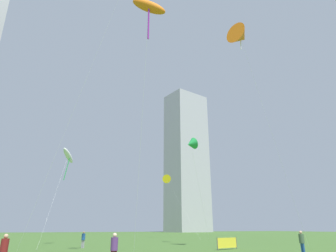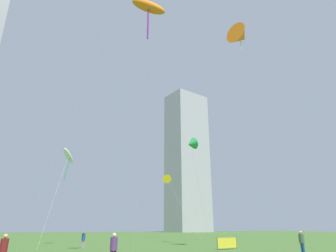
# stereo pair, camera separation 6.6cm
# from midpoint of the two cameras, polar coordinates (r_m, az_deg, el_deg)

# --- Properties ---
(person_standing_0) EXTENTS (0.37, 0.37, 1.68)m
(person_standing_0) POSITION_cam_midpoint_polar(r_m,az_deg,el_deg) (34.63, -16.45, -20.54)
(person_standing_0) COLOR gray
(person_standing_0) RESTS_ON ground
(person_standing_1) EXTENTS (0.40, 0.40, 1.82)m
(person_standing_1) POSITION_cam_midpoint_polar(r_m,az_deg,el_deg) (27.07, 24.87, -19.93)
(person_standing_1) COLOR #1E478C
(person_standing_1) RESTS_ON ground
(person_standing_2) EXTENTS (0.40, 0.40, 1.79)m
(person_standing_2) POSITION_cam_midpoint_polar(r_m,az_deg,el_deg) (17.54, -10.71, -22.51)
(person_standing_2) COLOR maroon
(person_standing_2) RESTS_ON ground
(person_standing_3) EXTENTS (0.39, 0.39, 1.76)m
(person_standing_3) POSITION_cam_midpoint_polar(r_m,az_deg,el_deg) (18.31, -29.80, -20.36)
(person_standing_3) COLOR #1E478C
(person_standing_3) RESTS_ON ground
(kite_flying_0) EXTENTS (3.46, 11.84, 13.84)m
(kite_flying_0) POSITION_cam_midpoint_polar(r_m,az_deg,el_deg) (67.02, -0.41, -10.33)
(kite_flying_0) COLOR silver
(kite_flying_0) RESTS_ON ground
(kite_flying_1) EXTENTS (8.63, 9.62, 14.84)m
(kite_flying_1) POSITION_cam_midpoint_polar(r_m,az_deg,el_deg) (43.12, 4.53, -3.58)
(kite_flying_1) COLOR silver
(kite_flying_1) RESTS_ON ground
(kite_flying_2) EXTENTS (2.49, 5.18, 16.45)m
(kite_flying_2) POSITION_cam_midpoint_polar(r_m,az_deg,el_deg) (20.37, -3.89, 22.39)
(kite_flying_2) COLOR silver
(kite_flying_2) RESTS_ON ground
(kite_flying_3) EXTENTS (3.65, 10.87, 12.41)m
(kite_flying_3) POSITION_cam_midpoint_polar(r_m,az_deg,el_deg) (42.22, -19.17, -5.60)
(kite_flying_3) COLOR silver
(kite_flying_3) RESTS_ON ground
(kite_flying_5) EXTENTS (12.15, 5.66, 25.65)m
(kite_flying_5) POSITION_cam_midpoint_polar(r_m,az_deg,el_deg) (38.09, 14.01, 16.83)
(kite_flying_5) COLOR silver
(kite_flying_5) RESTS_ON ground
(distant_highrise_0) EXTENTS (22.87, 18.83, 73.84)m
(distant_highrise_0) POSITION_cam_midpoint_polar(r_m,az_deg,el_deg) (157.33, 3.70, -6.63)
(distant_highrise_0) COLOR #A8A8AD
(distant_highrise_0) RESTS_ON ground
(event_banner) EXTENTS (2.82, 0.73, 1.16)m
(event_banner) POSITION_cam_midpoint_polar(r_m,az_deg,el_deg) (31.77, 11.55, -21.70)
(event_banner) COLOR #4C4C4C
(event_banner) RESTS_ON ground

